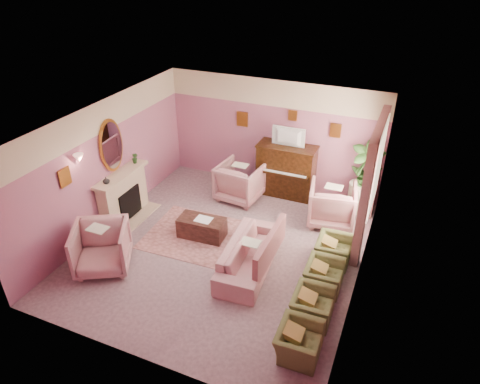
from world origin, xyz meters
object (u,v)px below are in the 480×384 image
at_px(coffee_table, 202,228).
at_px(floral_armchair_front, 101,246).
at_px(sofa, 250,250).
at_px(olive_chair_b, 313,302).
at_px(floral_armchair_right, 332,203).
at_px(olive_chair_d, 334,247).
at_px(olive_chair_a, 299,338).
at_px(piano, 286,171).
at_px(olive_chair_c, 324,272).
at_px(side_table, 359,197).
at_px(television, 288,136).
at_px(floral_armchair_left, 240,180).

distance_m(coffee_table, floral_armchair_front, 2.13).
xyz_separation_m(sofa, olive_chair_b, (1.45, -0.80, -0.09)).
relative_size(floral_armchair_right, olive_chair_d, 1.36).
bearing_deg(olive_chair_a, olive_chair_b, 90.00).
relative_size(piano, sofa, 0.67).
xyz_separation_m(coffee_table, sofa, (1.34, -0.55, 0.20)).
bearing_deg(olive_chair_b, floral_armchair_right, 96.56).
distance_m(sofa, olive_chair_b, 1.66).
xyz_separation_m(piano, olive_chair_b, (1.70, -3.82, -0.32)).
xyz_separation_m(piano, olive_chair_d, (1.70, -2.18, -0.32)).
distance_m(olive_chair_c, side_table, 2.96).
height_order(television, olive_chair_d, television).
bearing_deg(olive_chair_d, side_table, 86.27).
xyz_separation_m(floral_armchair_left, side_table, (2.80, 0.62, -0.17)).
relative_size(television, olive_chair_b, 1.05).
bearing_deg(floral_armchair_left, piano, 34.34).
bearing_deg(television, sofa, -85.31).
relative_size(olive_chair_b, olive_chair_d, 1.00).
relative_size(floral_armchair_right, olive_chair_a, 1.36).
xyz_separation_m(floral_armchair_front, side_table, (4.23, 4.10, -0.17)).
bearing_deg(floral_armchair_right, olive_chair_a, -84.84).
xyz_separation_m(coffee_table, floral_armchair_right, (2.45, 1.64, 0.29)).
bearing_deg(olive_chair_d, olive_chair_a, -90.00).
relative_size(floral_armchair_left, side_table, 1.48).
xyz_separation_m(television, olive_chair_b, (1.70, -3.77, -1.27)).
bearing_deg(piano, olive_chair_d, -52.11).
distance_m(piano, olive_chair_b, 4.19).
relative_size(floral_armchair_left, floral_armchair_front, 1.00).
bearing_deg(olive_chair_c, olive_chair_d, 90.00).
bearing_deg(side_table, olive_chair_c, -92.70).
xyz_separation_m(coffee_table, olive_chair_c, (2.79, -0.52, 0.10)).
bearing_deg(floral_armchair_left, coffee_table, -94.16).
relative_size(coffee_table, olive_chair_c, 1.31).
xyz_separation_m(piano, side_table, (1.84, -0.04, -0.30)).
height_order(floral_armchair_right, floral_armchair_front, same).
xyz_separation_m(piano, television, (0.00, -0.05, 0.95)).
xyz_separation_m(piano, floral_armchair_front, (-2.40, -4.14, -0.13)).
height_order(piano, olive_chair_a, piano).
distance_m(television, olive_chair_c, 3.63).
relative_size(sofa, olive_chair_b, 2.75).
bearing_deg(floral_armchair_right, sofa, -116.91).
distance_m(floral_armchair_right, side_table, 0.95).
bearing_deg(coffee_table, side_table, 39.71).
bearing_deg(piano, floral_armchair_front, -120.08).
relative_size(television, sofa, 0.38).
xyz_separation_m(sofa, floral_armchair_front, (-2.64, -1.12, 0.10)).
height_order(piano, olive_chair_c, piano).
height_order(television, floral_armchair_right, television).
height_order(television, sofa, television).
distance_m(television, olive_chair_d, 3.00).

